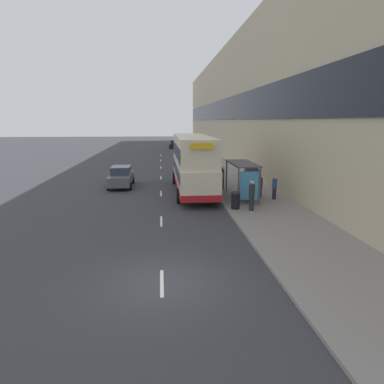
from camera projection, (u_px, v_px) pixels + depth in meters
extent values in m
plane|color=#38383D|center=(162.00, 283.00, 11.71)|extent=(220.00, 220.00, 0.00)
cube|color=gray|center=(205.00, 158.00, 49.80)|extent=(5.00, 93.00, 0.14)
cube|color=#C6B793|center=(234.00, 104.00, 48.57)|extent=(3.00, 93.00, 15.51)
cube|color=black|center=(223.00, 109.00, 48.60)|extent=(0.12, 89.28, 2.79)
cube|color=silver|center=(162.00, 283.00, 11.70)|extent=(0.12, 2.00, 0.01)
cube|color=silver|center=(161.00, 221.00, 18.85)|extent=(0.12, 2.00, 0.01)
cube|color=silver|center=(161.00, 193.00, 26.01)|extent=(0.12, 2.00, 0.01)
cube|color=silver|center=(161.00, 178.00, 33.16)|extent=(0.12, 2.00, 0.01)
cube|color=silver|center=(161.00, 168.00, 40.31)|extent=(0.12, 2.00, 0.01)
cube|color=silver|center=(161.00, 160.00, 47.46)|extent=(0.12, 2.00, 0.01)
cube|color=silver|center=(161.00, 155.00, 54.62)|extent=(0.12, 2.00, 0.01)
cube|color=#4C4C51|center=(242.00, 163.00, 23.39)|extent=(1.60, 4.20, 0.08)
cylinder|color=#4C4C51|center=(238.00, 187.00, 21.64)|extent=(0.10, 0.10, 2.40)
cylinder|color=#4C4C51|center=(226.00, 177.00, 25.53)|extent=(0.10, 0.10, 2.40)
cylinder|color=#4C4C51|center=(260.00, 186.00, 21.76)|extent=(0.10, 0.10, 2.40)
cylinder|color=#4C4C51|center=(245.00, 176.00, 25.66)|extent=(0.10, 0.10, 2.40)
cube|color=#99A8B2|center=(251.00, 179.00, 23.68)|extent=(0.04, 3.68, 1.92)
cube|color=#3F8CBF|center=(249.00, 186.00, 21.75)|extent=(1.19, 0.10, 1.82)
cube|color=maroon|center=(245.00, 192.00, 23.82)|extent=(0.36, 2.80, 0.08)
cube|color=beige|center=(193.00, 174.00, 26.24)|extent=(2.55, 11.14, 1.85)
cube|color=beige|center=(193.00, 149.00, 25.85)|extent=(2.50, 10.80, 1.95)
cube|color=#B2191E|center=(193.00, 183.00, 26.38)|extent=(2.58, 11.19, 0.45)
cube|color=#2D3847|center=(193.00, 169.00, 26.16)|extent=(2.58, 10.47, 0.81)
cube|color=#2D3847|center=(193.00, 150.00, 25.87)|extent=(2.55, 10.47, 0.94)
cube|color=yellow|center=(202.00, 146.00, 20.31)|extent=(1.40, 0.08, 0.36)
cylinder|color=black|center=(174.00, 178.00, 30.01)|extent=(0.30, 1.00, 1.00)
cylinder|color=black|center=(203.00, 178.00, 30.23)|extent=(0.30, 1.00, 1.00)
cylinder|color=black|center=(179.00, 196.00, 22.95)|extent=(0.30, 1.00, 1.00)
cylinder|color=black|center=(216.00, 195.00, 23.18)|extent=(0.30, 1.00, 1.00)
cube|color=#4C5156|center=(121.00, 179.00, 28.55)|extent=(1.75, 4.52, 0.77)
cube|color=#2D3847|center=(121.00, 170.00, 28.63)|extent=(1.54, 2.17, 0.63)
cylinder|color=black|center=(130.00, 186.00, 27.34)|extent=(0.20, 0.60, 0.60)
cylinder|color=black|center=(108.00, 187.00, 27.18)|extent=(0.20, 0.60, 0.60)
cylinder|color=black|center=(133.00, 180.00, 30.07)|extent=(0.20, 0.60, 0.60)
cylinder|color=black|center=(113.00, 181.00, 29.92)|extent=(0.20, 0.60, 0.60)
cube|color=black|center=(174.00, 145.00, 68.15)|extent=(1.81, 4.14, 0.75)
cube|color=#2D3847|center=(174.00, 141.00, 67.81)|extent=(1.60, 1.99, 0.61)
cylinder|color=black|center=(170.00, 146.00, 69.40)|extent=(0.20, 0.60, 0.60)
cylinder|color=black|center=(179.00, 146.00, 69.56)|extent=(0.20, 0.60, 0.60)
cylinder|color=black|center=(170.00, 147.00, 66.89)|extent=(0.20, 0.60, 0.60)
cylinder|color=black|center=(179.00, 147.00, 67.05)|extent=(0.20, 0.60, 0.60)
cylinder|color=#23232D|center=(274.00, 194.00, 23.47)|extent=(0.26, 0.26, 0.77)
cylinder|color=navy|center=(275.00, 184.00, 23.32)|extent=(0.32, 0.32, 0.64)
sphere|color=tan|center=(275.00, 177.00, 23.24)|extent=(0.21, 0.21, 0.21)
cylinder|color=#23232D|center=(260.00, 192.00, 24.09)|extent=(0.26, 0.26, 0.76)
cylinder|color=#26262D|center=(260.00, 182.00, 23.95)|extent=(0.32, 0.32, 0.63)
sphere|color=tan|center=(261.00, 176.00, 23.86)|extent=(0.21, 0.21, 0.21)
cylinder|color=#23232D|center=(251.00, 203.00, 20.51)|extent=(0.30, 0.30, 0.86)
cylinder|color=#26262D|center=(252.00, 191.00, 20.35)|extent=(0.36, 0.36, 0.72)
sphere|color=tan|center=(252.00, 183.00, 20.25)|extent=(0.23, 0.23, 0.23)
cylinder|color=#23232D|center=(222.00, 184.00, 26.79)|extent=(0.30, 0.30, 0.87)
cylinder|color=#4C4C51|center=(222.00, 174.00, 26.63)|extent=(0.36, 0.36, 0.73)
sphere|color=tan|center=(222.00, 168.00, 26.53)|extent=(0.24, 0.24, 0.24)
cylinder|color=black|center=(236.00, 201.00, 20.91)|extent=(0.52, 0.52, 0.95)
cylinder|color=#2D2D33|center=(236.00, 193.00, 20.80)|extent=(0.55, 0.55, 0.10)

